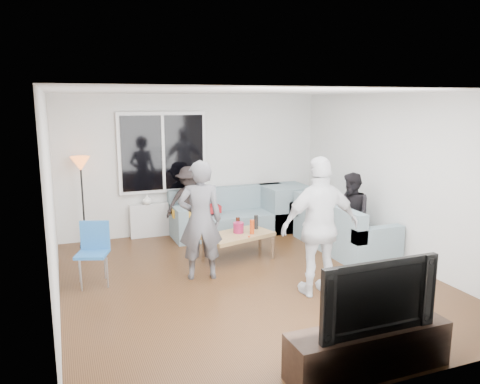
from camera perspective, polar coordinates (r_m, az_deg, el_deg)
name	(u,v)px	position (r m, az deg, el deg)	size (l,w,h in m)	color
floor	(249,281)	(6.76, 1.08, -10.77)	(5.00, 5.50, 0.04)	#56351C
ceiling	(250,90)	(6.27, 1.17, 12.21)	(5.00, 5.50, 0.04)	white
wall_back	(194,164)	(8.97, -5.65, 3.40)	(5.00, 0.04, 2.60)	silver
wall_front	(378,249)	(4.04, 16.39, -6.66)	(5.00, 0.04, 2.60)	silver
wall_left	(50,205)	(5.92, -22.06, -1.42)	(0.04, 5.50, 2.60)	silver
wall_right	(399,179)	(7.69, 18.75, 1.56)	(0.04, 5.50, 2.60)	silver
window_frame	(163,153)	(8.72, -9.35, 4.74)	(1.62, 0.06, 1.47)	white
window_glass	(163,153)	(8.68, -9.29, 4.71)	(1.50, 0.02, 1.35)	black
window_mullion	(163,153)	(8.67, -9.28, 4.71)	(0.05, 0.03, 1.35)	white
radiator	(165,219)	(8.91, -9.04, -3.24)	(1.30, 0.12, 0.62)	silver
potted_plant	(187,193)	(8.87, -6.43, -0.10)	(0.18, 0.14, 0.32)	#286529
vase	(147,200)	(8.73, -11.21, -0.92)	(0.17, 0.17, 0.18)	white
sofa_back_section	(233,212)	(8.85, -0.88, -2.42)	(2.30, 0.85, 0.85)	slate
sofa_right_section	(344,225)	(8.13, 12.47, -3.93)	(0.85, 2.00, 0.85)	slate
sofa_corner	(285,207)	(9.28, 5.51, -1.83)	(0.85, 0.85, 0.85)	slate
cushion_yellow	(183,212)	(8.53, -6.98, -2.44)	(0.38, 0.32, 0.14)	orange
cushion_red	(210,209)	(8.75, -3.67, -2.03)	(0.36, 0.30, 0.13)	maroon
coffee_table	(238,246)	(7.59, -0.27, -6.52)	(1.10, 0.60, 0.40)	#A98652
pitcher	(238,228)	(7.56, -0.19, -4.34)	(0.17, 0.17, 0.17)	maroon
side_chair	(92,255)	(6.75, -17.47, -7.27)	(0.40, 0.40, 0.86)	#2969B3
floor_lamp	(83,203)	(8.40, -18.50, -1.26)	(0.32, 0.32, 1.56)	orange
player_left	(200,220)	(6.60, -4.84, -3.43)	(0.62, 0.40, 1.69)	#515056
player_right	(320,227)	(6.11, 9.70, -4.19)	(1.06, 0.44, 1.81)	silver
spectator_right	(352,214)	(7.90, 13.38, -2.57)	(0.65, 0.51, 1.34)	black
spectator_back	(189,203)	(8.58, -6.16, -1.29)	(0.86, 0.49, 1.33)	black
tv_console	(368,350)	(4.76, 15.30, -17.95)	(1.60, 0.40, 0.44)	#302118
television	(372,293)	(4.52, 15.67, -11.69)	(1.19, 0.16, 0.69)	black
bottle_c	(238,224)	(7.65, -0.27, -3.92)	(0.07, 0.07, 0.23)	black
bottle_e	(256,222)	(7.77, 1.96, -3.66)	(0.07, 0.07, 0.23)	black
bottle_d	(252,227)	(7.49, 1.47, -4.25)	(0.07, 0.07, 0.23)	#D24112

